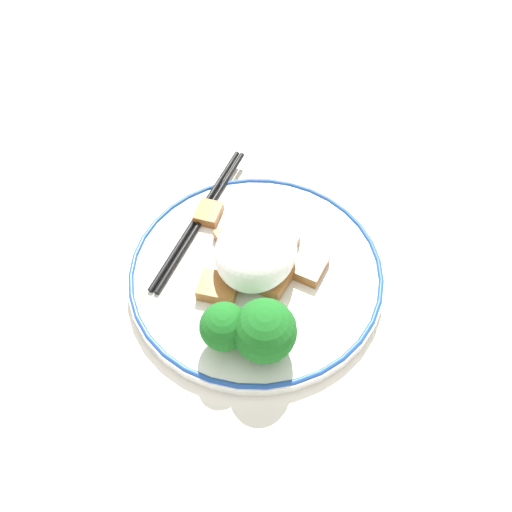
{
  "coord_description": "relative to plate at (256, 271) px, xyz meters",
  "views": [
    {
      "loc": [
        -0.26,
        -0.09,
        0.4
      ],
      "look_at": [
        0.0,
        0.0,
        0.03
      ],
      "focal_mm": 35.0,
      "sensor_mm": 36.0,
      "label": 1
    }
  ],
  "objects": [
    {
      "name": "broccoli_back_center",
      "position": [
        -0.08,
        -0.03,
        0.04
      ],
      "size": [
        0.05,
        0.05,
        0.06
      ],
      "color": "#72AD4C",
      "rests_on": "plate"
    },
    {
      "name": "plate",
      "position": [
        0.0,
        0.0,
        0.0
      ],
      "size": [
        0.25,
        0.25,
        0.01
      ],
      "color": "white",
      "rests_on": "ground_plane"
    },
    {
      "name": "meat_near_front",
      "position": [
        0.01,
        -0.05,
        0.01
      ],
      "size": [
        0.04,
        0.03,
        0.01
      ],
      "color": "#995B28",
      "rests_on": "plate"
    },
    {
      "name": "meat_near_left",
      "position": [
        -0.04,
        0.02,
        0.01
      ],
      "size": [
        0.03,
        0.04,
        0.01
      ],
      "color": "#995B28",
      "rests_on": "plate"
    },
    {
      "name": "broccoli_back_left",
      "position": [
        -0.08,
        0.0,
        0.03
      ],
      "size": [
        0.04,
        0.04,
        0.05
      ],
      "color": "#72AD4C",
      "rests_on": "plate"
    },
    {
      "name": "meat_on_rice_edge",
      "position": [
        0.05,
        0.07,
        0.01
      ],
      "size": [
        0.03,
        0.03,
        0.01
      ],
      "color": "brown",
      "rests_on": "plate"
    },
    {
      "name": "rice_mound",
      "position": [
        0.0,
        -0.0,
        0.03
      ],
      "size": [
        0.09,
        0.07,
        0.06
      ],
      "color": "white",
      "rests_on": "plate"
    },
    {
      "name": "meat_near_right",
      "position": [
        0.02,
        0.04,
        0.01
      ],
      "size": [
        0.03,
        0.03,
        0.01
      ],
      "color": "brown",
      "rests_on": "plate"
    },
    {
      "name": "meat_mid_left",
      "position": [
        -0.01,
        -0.02,
        0.01
      ],
      "size": [
        0.04,
        0.03,
        0.01
      ],
      "color": "#995B28",
      "rests_on": "plate"
    },
    {
      "name": "ground_plane",
      "position": [
        0.0,
        0.0,
        -0.01
      ],
      "size": [
        3.0,
        3.0,
        0.0
      ],
      "primitive_type": "plane",
      "color": "silver"
    },
    {
      "name": "meat_near_back",
      "position": [
        0.04,
        -0.01,
        0.01
      ],
      "size": [
        0.03,
        0.04,
        0.01
      ],
      "color": "#9E6633",
      "rests_on": "plate"
    },
    {
      "name": "chopsticks",
      "position": [
        0.04,
        0.07,
        0.01
      ],
      "size": [
        0.2,
        0.02,
        0.01
      ],
      "color": "black",
      "rests_on": "plate"
    }
  ]
}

